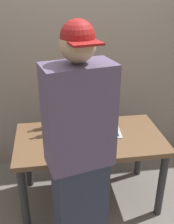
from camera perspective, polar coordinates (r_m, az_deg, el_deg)
name	(u,v)px	position (r m, az deg, el deg)	size (l,w,h in m)	color
ground_plane	(90,198)	(2.82, 0.55, -17.90)	(8.00, 8.00, 0.00)	slate
desk	(90,147)	(2.44, 0.61, -7.48)	(1.32, 0.71, 0.72)	brown
laptop	(102,126)	(2.47, 3.24, -2.95)	(0.35, 0.35, 0.20)	#B7BABC
beer_bottle_green	(51,123)	(2.38, -7.65, -2.29)	(0.07, 0.07, 0.32)	#1E5123
beer_bottle_dark	(62,117)	(2.46, -5.29, -1.15)	(0.07, 0.07, 0.31)	#472B14
beer_bottle_brown	(48,116)	(2.50, -8.36, -0.87)	(0.07, 0.07, 0.32)	brown
person_figure	(80,162)	(1.75, -1.61, -10.73)	(0.45, 0.34, 1.80)	#2D3347
back_wall	(78,52)	(2.87, -1.91, 12.75)	(6.00, 0.10, 2.60)	gray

